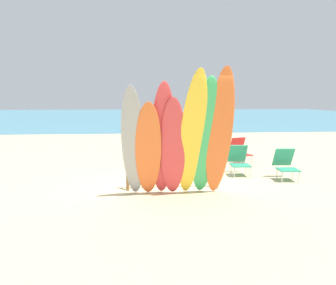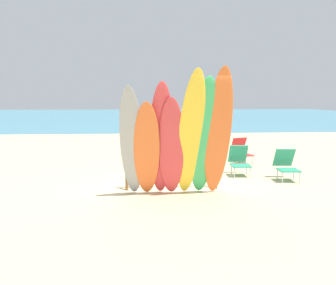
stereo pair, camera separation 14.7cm
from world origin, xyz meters
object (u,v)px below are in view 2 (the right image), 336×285
(surfboard_rack, at_px, (172,165))
(surfboard_green_5, at_px, (204,138))
(beachgoer_photographing, at_px, (145,131))
(surfboard_orange_1, at_px, (147,150))
(surfboard_red_2, at_px, (161,141))
(beach_chair_blue, at_px, (241,150))
(surfboard_orange_6, at_px, (218,134))
(beach_chair_striped, at_px, (239,159))
(beach_chair_red, at_px, (286,164))
(surfboard_red_3, at_px, (171,148))
(surfboard_grey_0, at_px, (132,143))
(surfboard_yellow_4, at_px, (191,136))
(beachgoer_midbeach, at_px, (186,133))
(beachgoer_near_rack, at_px, (193,123))

(surfboard_rack, height_order, surfboard_green_5, surfboard_green_5)
(beachgoer_photographing, bearing_deg, surfboard_orange_1, 144.30)
(surfboard_red_2, distance_m, beach_chair_blue, 4.53)
(surfboard_orange_6, bearing_deg, beach_chair_striped, 63.39)
(surfboard_orange_1, distance_m, beach_chair_red, 3.85)
(beachgoer_photographing, distance_m, beach_chair_striped, 3.52)
(surfboard_red_3, bearing_deg, surfboard_red_2, -179.13)
(surfboard_grey_0, bearing_deg, surfboard_red_2, 7.79)
(beach_chair_blue, bearing_deg, surfboard_green_5, -134.72)
(surfboard_grey_0, distance_m, beach_chair_striped, 3.53)
(surfboard_yellow_4, height_order, surfboard_green_5, surfboard_yellow_4)
(beachgoer_midbeach, bearing_deg, surfboard_orange_6, -6.94)
(surfboard_orange_1, xyz_separation_m, beachgoer_midbeach, (1.29, 3.99, -0.08))
(surfboard_green_5, xyz_separation_m, beach_chair_striped, (1.34, 1.99, -0.83))
(surfboard_rack, bearing_deg, surfboard_green_5, -47.99)
(surfboard_orange_1, distance_m, surfboard_red_3, 0.51)
(beach_chair_red, bearing_deg, surfboard_orange_6, -141.82)
(surfboard_orange_6, xyz_separation_m, beachgoer_near_rack, (0.66, 8.01, -0.37))
(surfboard_red_2, bearing_deg, surfboard_orange_1, -176.41)
(beachgoer_near_rack, relative_size, beach_chair_striped, 2.08)
(beachgoer_midbeach, xyz_separation_m, beach_chair_red, (2.26, -2.65, -0.52))
(surfboard_grey_0, bearing_deg, beach_chair_red, 22.86)
(surfboard_red_3, xyz_separation_m, surfboard_orange_6, (0.95, -0.09, 0.29))
(beach_chair_blue, bearing_deg, surfboard_red_3, -142.78)
(surfboard_yellow_4, bearing_deg, beach_chair_red, 22.51)
(surfboard_orange_1, xyz_separation_m, surfboard_red_2, (0.30, 0.02, 0.19))
(surfboard_red_3, bearing_deg, beachgoer_photographing, 102.06)
(surfboard_red_3, distance_m, beach_chair_striped, 2.87)
(surfboard_grey_0, xyz_separation_m, surfboard_red_3, (0.82, 0.03, -0.11))
(surfboard_green_5, height_order, beach_chair_blue, surfboard_green_5)
(surfboard_rack, relative_size, surfboard_green_5, 0.81)
(surfboard_red_2, xyz_separation_m, beach_chair_blue, (2.73, 3.53, -0.78))
(surfboard_yellow_4, bearing_deg, beachgoer_photographing, 96.00)
(beach_chair_striped, bearing_deg, surfboard_green_5, -121.42)
(surfboard_grey_0, xyz_separation_m, surfboard_red_2, (0.61, 0.05, 0.04))
(surfboard_grey_0, relative_size, surfboard_yellow_4, 0.89)
(surfboard_yellow_4, bearing_deg, surfboard_red_3, 158.58)
(surfboard_orange_1, bearing_deg, beachgoer_midbeach, 72.24)
(surfboard_orange_1, height_order, beach_chair_striped, surfboard_orange_1)
(surfboard_red_2, height_order, beach_chair_red, surfboard_red_2)
(surfboard_red_3, bearing_deg, beach_chair_red, 28.48)
(surfboard_orange_1, xyz_separation_m, surfboard_red_3, (0.51, 0.00, 0.04))
(surfboard_rack, distance_m, beach_chair_red, 3.07)
(surfboard_orange_1, bearing_deg, surfboard_grey_0, -174.58)
(beachgoer_near_rack, bearing_deg, surfboard_green_5, 131.01)
(surfboard_orange_6, relative_size, beachgoer_near_rack, 1.69)
(surfboard_red_2, bearing_deg, beachgoer_photographing, 94.52)
(beach_chair_blue, bearing_deg, beachgoer_photographing, 148.60)
(beachgoer_near_rack, bearing_deg, beach_chair_red, 150.10)
(surfboard_orange_1, relative_size, surfboard_green_5, 0.81)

